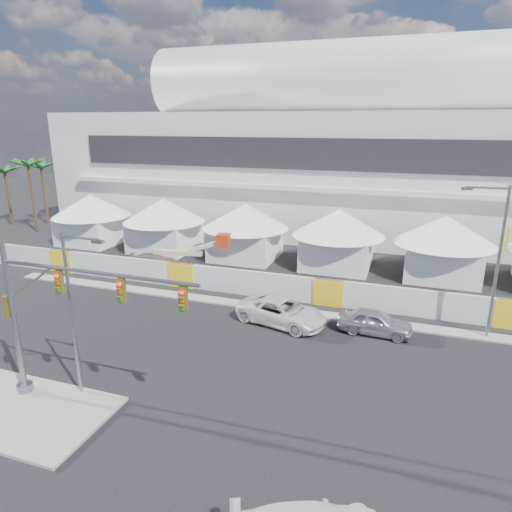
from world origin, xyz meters
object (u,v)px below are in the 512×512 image
(sedan_silver, at_px, (375,322))
(streetlight_curb, at_px, (496,253))
(traffic_mast, at_px, (48,317))
(pickup_curb, at_px, (282,312))
(boom_lift, at_px, (171,266))
(streetlight_median, at_px, (74,305))
(lot_car_c, at_px, (154,261))

(sedan_silver, bearing_deg, streetlight_curb, -73.25)
(sedan_silver, height_order, traffic_mast, traffic_mast)
(pickup_curb, height_order, boom_lift, boom_lift)
(traffic_mast, bearing_deg, sedan_silver, 42.47)
(sedan_silver, height_order, streetlight_median, streetlight_median)
(traffic_mast, distance_m, streetlight_median, 1.23)
(pickup_curb, bearing_deg, lot_car_c, 75.14)
(streetlight_median, height_order, boom_lift, streetlight_median)
(streetlight_median, bearing_deg, pickup_curb, 58.20)
(traffic_mast, relative_size, boom_lift, 1.26)
(pickup_curb, relative_size, streetlight_median, 0.75)
(lot_car_c, relative_size, boom_lift, 0.54)
(pickup_curb, bearing_deg, sedan_silver, -71.54)
(pickup_curb, distance_m, streetlight_curb, 13.51)
(sedan_silver, xyz_separation_m, traffic_mast, (-13.70, -12.54, 3.63))
(lot_car_c, xyz_separation_m, boom_lift, (3.00, -2.05, 0.45))
(traffic_mast, xyz_separation_m, streetlight_curb, (20.17, 14.18, 1.12))
(streetlight_median, bearing_deg, traffic_mast, -131.15)
(pickup_curb, height_order, lot_car_c, pickup_curb)
(lot_car_c, height_order, streetlight_median, streetlight_median)
(traffic_mast, bearing_deg, streetlight_curb, 35.11)
(lot_car_c, distance_m, streetlight_curb, 28.09)
(sedan_silver, xyz_separation_m, pickup_curb, (-6.02, -0.51, 0.05))
(traffic_mast, bearing_deg, boom_lift, 102.24)
(sedan_silver, bearing_deg, pickup_curb, 97.34)
(streetlight_curb, bearing_deg, pickup_curb, -170.24)
(streetlight_curb, bearing_deg, streetlight_median, -145.57)
(streetlight_median, distance_m, streetlight_curb, 23.53)
(pickup_curb, bearing_deg, streetlight_curb, -66.60)
(sedan_silver, distance_m, boom_lift, 18.38)
(pickup_curb, relative_size, streetlight_curb, 0.64)
(streetlight_curb, bearing_deg, traffic_mast, -144.89)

